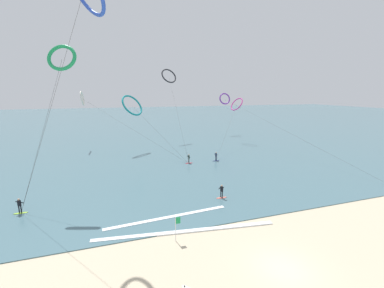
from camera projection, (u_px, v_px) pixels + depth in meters
ground_plane at (284, 268)px, 18.39m from camera, size 400.00×400.00×0.00m
sea_water at (137, 120)px, 118.01m from camera, size 400.00×200.00×0.08m
surfer_navy at (216, 157)px, 46.70m from camera, size 1.40×0.73×1.70m
surfer_coral at (222, 192)px, 30.30m from camera, size 1.40×0.65×1.70m
surfer_lime at (20, 207)px, 26.43m from camera, size 1.40×0.70×1.70m
surfer_crimson at (189, 159)px, 45.15m from camera, size 1.40×0.68×1.70m
kite_emerald at (62, 58)px, 28.36m from camera, size 6.78×5.28×18.24m
kite_violet at (225, 99)px, 76.01m from camera, size 4.08×50.61×12.59m
kite_charcoal at (169, 76)px, 65.53m from camera, size 4.93×26.71×18.93m
kite_magenta at (237, 104)px, 63.63m from camera, size 14.05×18.19×11.42m
kite_ivory at (83, 98)px, 56.13m from camera, size 19.34×22.01×13.11m
kite_teal at (132, 105)px, 53.62m from camera, size 11.52×16.86×12.27m
beach_flag at (177, 225)px, 21.48m from camera, size 0.47×0.06×2.28m
wave_crest_near at (187, 231)px, 23.18m from camera, size 17.03×2.67×0.12m
wave_crest_mid at (169, 218)px, 25.71m from camera, size 12.96×1.45×0.12m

